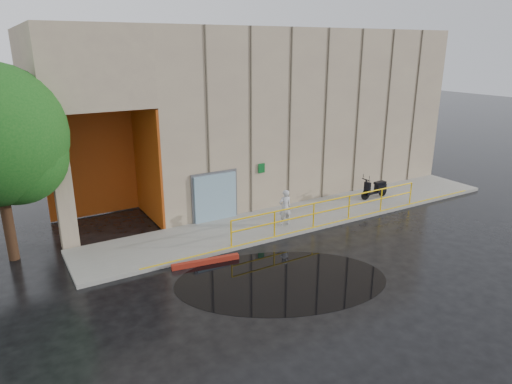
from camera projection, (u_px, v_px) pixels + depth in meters
ground at (291, 282)px, 14.61m from camera, size 120.00×120.00×0.00m
sidewalk at (307, 215)px, 20.21m from camera, size 20.00×3.00×0.15m
building at (254, 104)px, 24.80m from camera, size 20.00×10.17×8.00m
guardrail at (332, 210)px, 19.05m from camera, size 9.56×0.06×1.03m
person at (285, 207)px, 18.71m from camera, size 0.58×0.40×1.51m
scooter at (375, 184)px, 22.07m from camera, size 1.61×0.52×1.24m
red_curb at (206, 262)px, 15.81m from camera, size 2.40×0.52×0.18m
puddle at (281, 280)px, 14.72m from camera, size 7.99×6.59×0.01m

